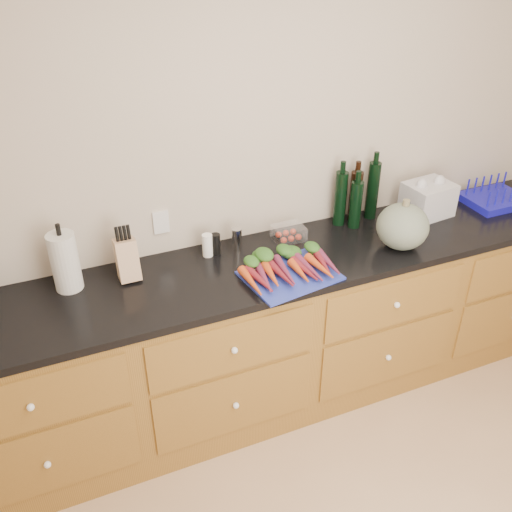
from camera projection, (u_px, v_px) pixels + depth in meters
name	position (u px, v px, depth m)	size (l,w,h in m)	color
wall_back	(268.00, 168.00, 2.99)	(4.10, 0.05, 2.60)	beige
cabinets	(290.00, 331.00, 3.18)	(3.60, 0.64, 0.90)	brown
countertop	(293.00, 260.00, 2.94)	(3.64, 0.62, 0.04)	black
cutting_board	(290.00, 275.00, 2.77)	(0.43, 0.33, 0.01)	#2636A7
carrots	(286.00, 265.00, 2.78)	(0.45, 0.33, 0.06)	#D94C19
squash	(403.00, 226.00, 2.95)	(0.27, 0.27, 0.24)	#556252
paper_towel	(65.00, 262.00, 2.61)	(0.13, 0.13, 0.29)	silver
knife_block	(127.00, 259.00, 2.71)	(0.10, 0.10, 0.20)	tan
grinder_salt	(207.00, 245.00, 2.90)	(0.05, 0.05, 0.12)	white
grinder_pepper	(216.00, 244.00, 2.92)	(0.05, 0.05, 0.11)	black
canister_chrome	(237.00, 239.00, 2.96)	(0.05, 0.05, 0.12)	silver
tomato_box	(289.00, 233.00, 3.06)	(0.16, 0.13, 0.08)	white
bottles	(356.00, 197.00, 3.17)	(0.28, 0.14, 0.33)	black
grocery_bag	(428.00, 199.00, 3.27)	(0.26, 0.21, 0.19)	white
dish_rack	(495.00, 197.00, 3.43)	(0.36, 0.28, 0.14)	#1513A8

